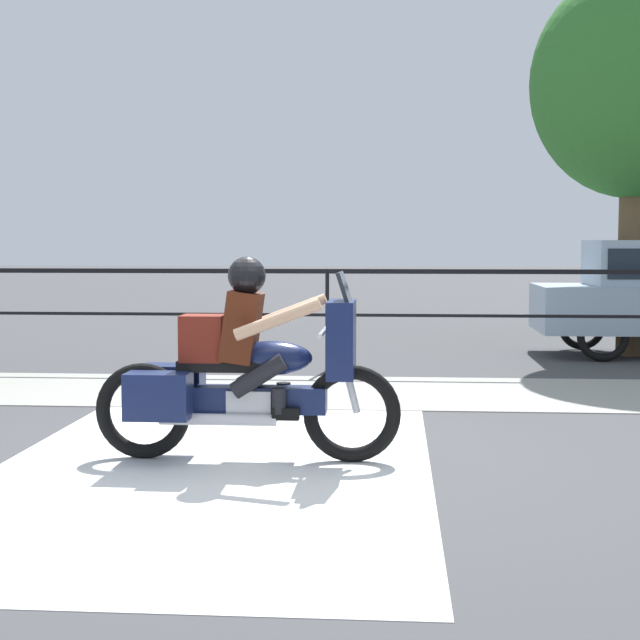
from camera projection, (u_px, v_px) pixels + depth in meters
name	position (u px, v px, depth m)	size (l,w,h in m)	color
ground_plane	(280.00, 459.00, 7.57)	(120.00, 120.00, 0.00)	#424244
sidewalk_band	(316.00, 391.00, 10.95)	(44.00, 2.40, 0.01)	#99968E
crosswalk_band	(216.00, 463.00, 7.41)	(3.23, 6.00, 0.01)	silver
fence_railing	(327.00, 291.00, 12.65)	(36.00, 0.05, 1.32)	black
motorcycle	(245.00, 370.00, 7.46)	(2.36, 0.76, 1.56)	black
tree_behind_car	(636.00, 85.00, 14.13)	(3.03, 3.03, 5.64)	brown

